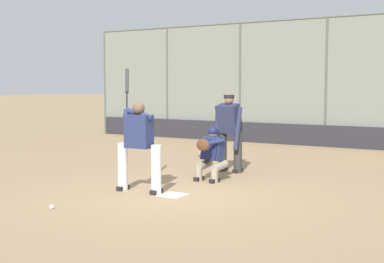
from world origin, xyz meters
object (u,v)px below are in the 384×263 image
catcher_behind_plate (211,153)px  baseball_loose (52,207)px  spare_bat_near_backstop (219,153)px  umpire_home (229,130)px  batter_at_plate (139,143)px

catcher_behind_plate → baseball_loose: catcher_behind_plate is taller
spare_bat_near_backstop → umpire_home: bearing=-10.7°
batter_at_plate → baseball_loose: (0.35, 1.82, -0.86)m
catcher_behind_plate → baseball_loose: (0.92, 3.49, -0.54)m
umpire_home → baseball_loose: 4.81m
umpire_home → spare_bat_near_backstop: 3.16m
catcher_behind_plate → baseball_loose: size_ratio=15.00×
spare_bat_near_backstop → baseball_loose: baseball_loose is taller
batter_at_plate → baseball_loose: bearing=76.7°
batter_at_plate → spare_bat_near_backstop: batter_at_plate is taller
catcher_behind_plate → baseball_loose: 3.65m
umpire_home → batter_at_plate: bearing=89.1°
umpire_home → baseball_loose: (0.74, 4.66, -0.90)m
baseball_loose → catcher_behind_plate: bearing=-104.8°
catcher_behind_plate → spare_bat_near_backstop: 4.18m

